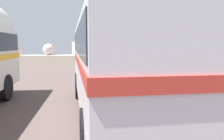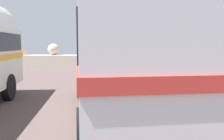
{
  "view_description": "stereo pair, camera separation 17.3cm",
  "coord_description": "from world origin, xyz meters",
  "views": [
    {
      "loc": [
        -2.26,
        -10.27,
        2.07
      ],
      "look_at": [
        -2.08,
        -3.57,
        1.36
      ],
      "focal_mm": 39.09,
      "sensor_mm": 36.0,
      "label": 1
    },
    {
      "loc": [
        -2.08,
        -10.27,
        2.07
      ],
      "look_at": [
        -2.08,
        -3.57,
        1.36
      ],
      "focal_mm": 39.09,
      "sensor_mm": 36.0,
      "label": 2
    }
  ],
  "objects": [
    {
      "name": "vintage_coach",
      "position": [
        -1.82,
        -3.45,
        2.05
      ],
      "size": [
        3.6,
        8.84,
        3.7
      ],
      "rotation": [
        0.0,
        0.0,
        0.14
      ],
      "color": "black",
      "rests_on": "ground"
    },
    {
      "name": "lamp_post",
      "position": [
        0.02,
        6.47,
        3.32
      ],
      "size": [
        0.99,
        0.37,
        5.85
      ],
      "color": "#5B5B60",
      "rests_on": "ground"
    },
    {
      "name": "ground",
      "position": [
        0.0,
        0.0,
        0.01
      ],
      "size": [
        32.0,
        26.0,
        0.02
      ],
      "color": "#534441"
    },
    {
      "name": "breakwater",
      "position": [
        0.27,
        11.79,
        0.72
      ],
      "size": [
        31.36,
        2.11,
        2.47
      ],
      "color": "#BFB2A0",
      "rests_on": "ground"
    }
  ]
}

